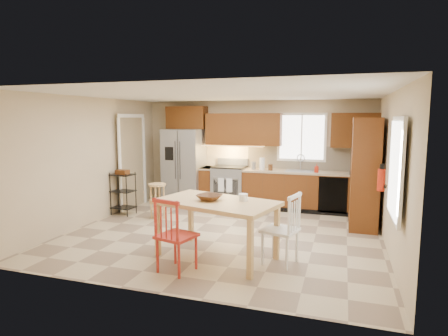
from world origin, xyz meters
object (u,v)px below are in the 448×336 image
Objects in this scene: pantry at (365,173)px; dining_table at (216,230)px; soap_bottle at (317,168)px; chair_white at (280,229)px; chair_red at (177,234)px; table_bowl at (209,200)px; utility_cart at (123,193)px; refrigerator at (184,166)px; range_stove at (229,186)px; bar_stool at (158,201)px; table_jar at (243,199)px; fire_extinguisher at (381,180)px.

pantry reaches higher than dining_table.
soap_bottle reaches higher than chair_white.
chair_red is 0.78m from table_bowl.
table_bowl is 3.22m from utility_cart.
refrigerator is 0.87× the size of pantry.
soap_bottle reaches higher than utility_cart.
range_stove reaches higher than bar_stool.
pantry reaches higher than chair_red.
soap_bottle is 3.52m from bar_stool.
range_stove is 0.89× the size of chair_white.
table_jar reaches higher than table_bowl.
range_stove is at bearing 43.08° from utility_cart.
soap_bottle is 3.51m from dining_table.
utility_cart reaches higher than dining_table.
dining_table is 1.70× the size of chair_red.
pantry reaches higher than refrigerator.
table_jar is at bearing -149.17° from fire_extinguisher.
fire_extinguisher is 1.01× the size of table_bowl.
refrigerator is 4.23m from pantry.
fire_extinguisher is 0.35× the size of chair_white.
fire_extinguisher reaches higher than table_jar.
chair_white is at bearing 2.70° from table_bowl.
bar_stool is at bearing 152.65° from dining_table.
soap_bottle is 0.21× the size of utility_cart.
utility_cart is (-4.93, -0.55, -0.59)m from pantry.
range_stove is 1.24× the size of bar_stool.
utility_cart is at bearing -173.59° from pantry.
soap_bottle reaches higher than range_stove.
table_bowl is at bearing -134.19° from pantry.
utility_cart is at bearing -159.93° from soap_bottle.
fire_extinguisher reaches higher than soap_bottle.
utility_cart is (-2.76, 1.79, 0.04)m from dining_table.
utility_cart is at bearing 149.23° from chair_red.
chair_white reaches higher than range_stove.
table_bowl is at bearing -29.25° from utility_cart.
range_stove is 3.72m from chair_white.
dining_table is (-2.17, -2.34, -0.62)m from pantry.
utility_cart is (-2.65, 1.79, -0.40)m from table_bowl.
refrigerator reaches higher than table_jar.
bar_stool is at bearing -86.91° from refrigerator.
refrigerator is 3.18m from soap_bottle.
dining_table is 4.94× the size of table_bowl.
dining_table reaches higher than bar_stool.
dining_table is (-2.37, -1.29, -0.67)m from fire_extinguisher.
chair_red is (0.46, -3.98, 0.06)m from range_stove.
chair_red is 1.39× the size of bar_stool.
pantry reaches higher than table_bowl.
chair_red reaches higher than bar_stool.
table_jar is at bearing -69.65° from range_stove.
fire_extinguisher is 2.13× the size of table_jar.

